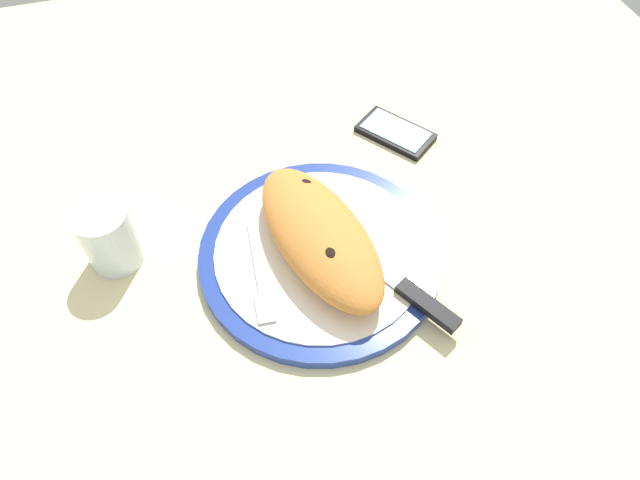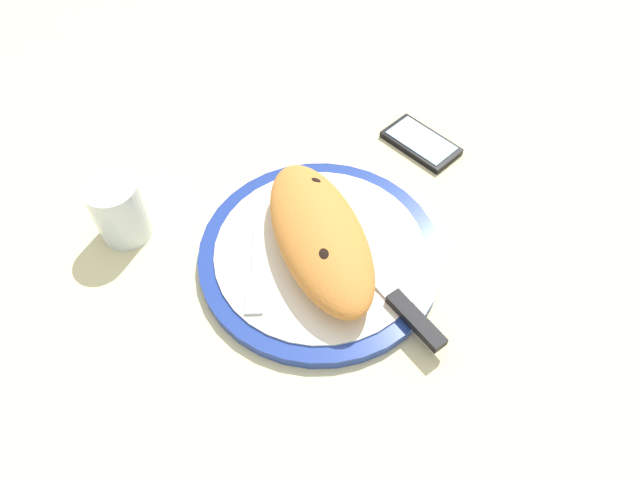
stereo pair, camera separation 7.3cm
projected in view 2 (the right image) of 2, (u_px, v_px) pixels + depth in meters
The scene contains 7 objects.
ground_plane at pixel (320, 264), 77.22cm from camera, with size 150.00×150.00×3.00cm, color beige.
plate at pixel (320, 254), 75.29cm from camera, with size 31.83×31.83×1.89cm.
calzone at pixel (318, 237), 72.05cm from camera, with size 27.00×15.98×5.84cm.
fork at pixel (255, 271), 72.25cm from camera, with size 15.84×2.90×0.40cm.
knife at pixel (397, 301), 69.27cm from camera, with size 20.54×12.63×1.20cm.
smartphone at pixel (421, 143), 88.33cm from camera, with size 12.99×11.97×1.16cm.
water_glass at pixel (120, 213), 75.48cm from camera, with size 6.91×6.91×9.10cm.
Camera 2 is at (43.36, -5.40, 62.25)cm, focal length 32.13 mm.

